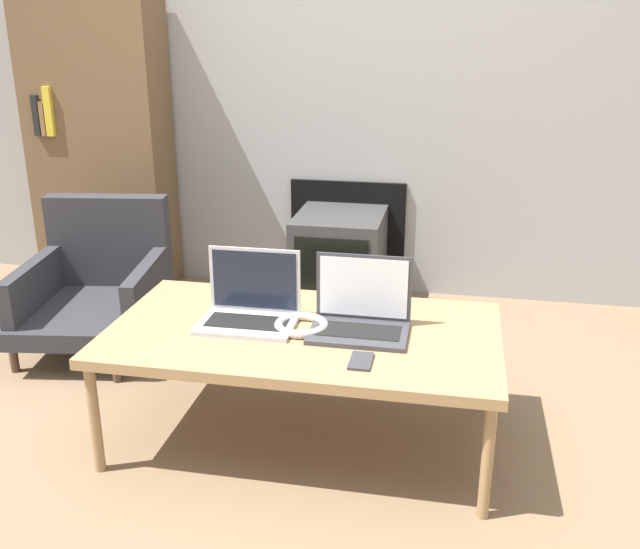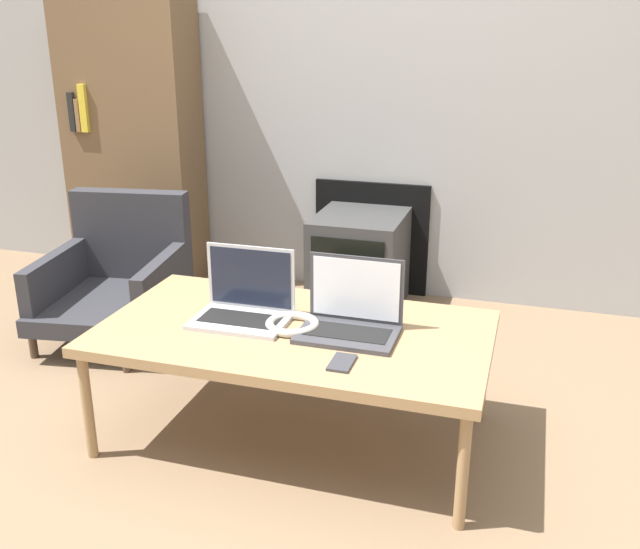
% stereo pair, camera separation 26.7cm
% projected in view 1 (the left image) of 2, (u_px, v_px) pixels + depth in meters
% --- Properties ---
extents(ground_plane, '(14.00, 14.00, 0.00)m').
position_uv_depth(ground_plane, '(283.00, 489.00, 2.28)').
color(ground_plane, '#7A6047').
extents(wall_back, '(7.00, 0.08, 2.60)m').
position_uv_depth(wall_back, '(368.00, 47.00, 3.59)').
color(wall_back, '#999999').
rests_on(wall_back, ground_plane).
extents(table, '(1.33, 0.74, 0.42)m').
position_uv_depth(table, '(303.00, 337.00, 2.44)').
color(table, '#9E7A51').
rests_on(table, ground_plane).
extents(laptop_left, '(0.33, 0.23, 0.25)m').
position_uv_depth(laptop_left, '(250.00, 306.00, 2.47)').
color(laptop_left, '#B2B2B7').
rests_on(laptop_left, table).
extents(laptop_right, '(0.33, 0.23, 0.25)m').
position_uv_depth(laptop_right, '(361.00, 315.00, 2.40)').
color(laptop_right, '#38383D').
rests_on(laptop_right, table).
extents(headphones, '(0.19, 0.19, 0.03)m').
position_uv_depth(headphones, '(301.00, 325.00, 2.42)').
color(headphones, beige).
rests_on(headphones, table).
extents(phone, '(0.07, 0.12, 0.01)m').
position_uv_depth(phone, '(361.00, 361.00, 2.19)').
color(phone, '#333338').
rests_on(phone, table).
extents(tv, '(0.44, 0.50, 0.49)m').
position_uv_depth(tv, '(339.00, 261.00, 3.67)').
color(tv, '#383838').
rests_on(tv, ground_plane).
extents(armchair, '(0.66, 0.75, 0.64)m').
position_uv_depth(armchair, '(99.00, 281.00, 3.27)').
color(armchair, '#2D2D33').
rests_on(armchair, ground_plane).
extents(bookshelf, '(0.73, 0.32, 1.55)m').
position_uv_depth(bookshelf, '(101.00, 147.00, 3.83)').
color(bookshelf, brown).
rests_on(bookshelf, ground_plane).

